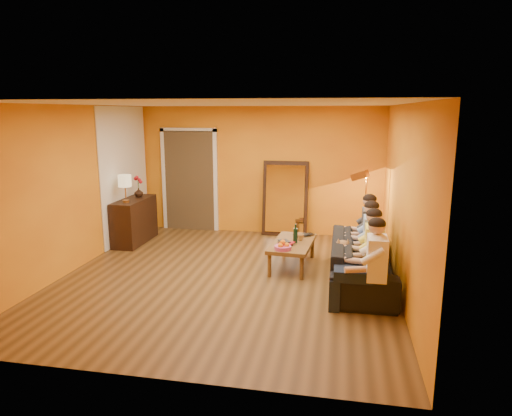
% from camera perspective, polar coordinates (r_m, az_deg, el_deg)
% --- Properties ---
extents(room_shell, '(5.00, 5.50, 2.60)m').
position_cam_1_polar(room_shell, '(7.09, -2.98, 2.27)').
color(room_shell, brown).
rests_on(room_shell, ground).
extents(white_accent, '(0.02, 1.90, 2.58)m').
position_cam_1_polar(white_accent, '(9.24, -16.08, 4.10)').
color(white_accent, white).
rests_on(white_accent, wall_left).
extents(doorway_recess, '(1.06, 0.30, 2.10)m').
position_cam_1_polar(doorway_recess, '(9.88, -8.06, 3.47)').
color(doorway_recess, '#3F2D19').
rests_on(doorway_recess, floor).
extents(door_jamb_left, '(0.08, 0.06, 2.20)m').
position_cam_1_polar(door_jamb_left, '(9.97, -11.40, 3.43)').
color(door_jamb_left, white).
rests_on(door_jamb_left, wall_back).
extents(door_jamb_right, '(0.08, 0.06, 2.20)m').
position_cam_1_polar(door_jamb_right, '(9.60, -5.06, 3.29)').
color(door_jamb_right, white).
rests_on(door_jamb_right, wall_back).
extents(door_header, '(1.22, 0.06, 0.08)m').
position_cam_1_polar(door_header, '(9.67, -8.48, 9.65)').
color(door_header, white).
rests_on(door_header, wall_back).
extents(mirror_frame, '(0.92, 0.27, 1.51)m').
position_cam_1_polar(mirror_frame, '(9.28, 3.67, 1.20)').
color(mirror_frame, black).
rests_on(mirror_frame, floor).
extents(mirror_glass, '(0.78, 0.21, 1.35)m').
position_cam_1_polar(mirror_glass, '(9.24, 3.64, 1.15)').
color(mirror_glass, white).
rests_on(mirror_glass, mirror_frame).
extents(sideboard, '(0.44, 1.18, 0.85)m').
position_cam_1_polar(sideboard, '(9.11, -14.95, -1.55)').
color(sideboard, black).
rests_on(sideboard, floor).
extents(table_lamp, '(0.24, 0.24, 0.51)m').
position_cam_1_polar(table_lamp, '(8.72, -16.03, 2.35)').
color(table_lamp, beige).
rests_on(table_lamp, sideboard).
extents(sofa, '(2.26, 0.88, 0.66)m').
position_cam_1_polar(sofa, '(6.96, 13.06, -6.48)').
color(sofa, black).
rests_on(sofa, floor).
extents(coffee_table, '(0.71, 1.27, 0.42)m').
position_cam_1_polar(coffee_table, '(7.50, 4.55, -5.78)').
color(coffee_table, brown).
rests_on(coffee_table, floor).
extents(floor_lamp, '(0.36, 0.33, 1.44)m').
position_cam_1_polar(floor_lamp, '(8.42, 13.47, -0.51)').
color(floor_lamp, '#C18038').
rests_on(floor_lamp, floor).
extents(dog, '(0.58, 0.70, 0.71)m').
position_cam_1_polar(dog, '(6.66, 10.98, -6.99)').
color(dog, '#9F6E48').
rests_on(dog, floor).
extents(person_far_left, '(0.70, 0.44, 1.22)m').
position_cam_1_polar(person_far_left, '(5.93, 14.80, -6.98)').
color(person_far_left, white).
rests_on(person_far_left, sofa).
extents(person_mid_left, '(0.70, 0.44, 1.22)m').
position_cam_1_polar(person_mid_left, '(6.45, 14.48, -5.41)').
color(person_mid_left, '#FFEE54').
rests_on(person_mid_left, sofa).
extents(person_mid_right, '(0.70, 0.44, 1.22)m').
position_cam_1_polar(person_mid_right, '(6.98, 14.21, -4.07)').
color(person_mid_right, '#90ADDF').
rests_on(person_mid_right, sofa).
extents(person_far_right, '(0.70, 0.44, 1.22)m').
position_cam_1_polar(person_far_right, '(7.51, 13.98, -2.92)').
color(person_far_right, '#36373C').
rests_on(person_far_right, sofa).
extents(fruit_bowl, '(0.26, 0.26, 0.16)m').
position_cam_1_polar(fruit_bowl, '(7.00, 3.37, -4.59)').
color(fruit_bowl, '#C44580').
rests_on(fruit_bowl, coffee_table).
extents(wine_bottle, '(0.07, 0.07, 0.31)m').
position_cam_1_polar(wine_bottle, '(7.35, 4.95, -3.21)').
color(wine_bottle, black).
rests_on(wine_bottle, coffee_table).
extents(tumbler, '(0.13, 0.13, 0.10)m').
position_cam_1_polar(tumbler, '(7.53, 5.60, -3.66)').
color(tumbler, '#B27F3F').
rests_on(tumbler, coffee_table).
extents(laptop, '(0.43, 0.39, 0.03)m').
position_cam_1_polar(laptop, '(7.76, 6.19, -3.49)').
color(laptop, black).
rests_on(laptop, coffee_table).
extents(book_lower, '(0.26, 0.29, 0.02)m').
position_cam_1_polar(book_lower, '(7.27, 2.99, -4.52)').
color(book_lower, black).
rests_on(book_lower, coffee_table).
extents(book_mid, '(0.28, 0.32, 0.02)m').
position_cam_1_polar(book_mid, '(7.27, 3.09, -4.34)').
color(book_mid, red).
rests_on(book_mid, book_lower).
extents(book_upper, '(0.23, 0.25, 0.02)m').
position_cam_1_polar(book_upper, '(7.25, 2.99, -4.23)').
color(book_upper, black).
rests_on(book_upper, book_mid).
extents(vase, '(0.17, 0.17, 0.18)m').
position_cam_1_polar(vase, '(9.23, -14.45, 1.90)').
color(vase, black).
rests_on(vase, sideboard).
extents(flowers, '(0.17, 0.17, 0.42)m').
position_cam_1_polar(flowers, '(9.19, -14.53, 3.39)').
color(flowers, red).
rests_on(flowers, vase).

